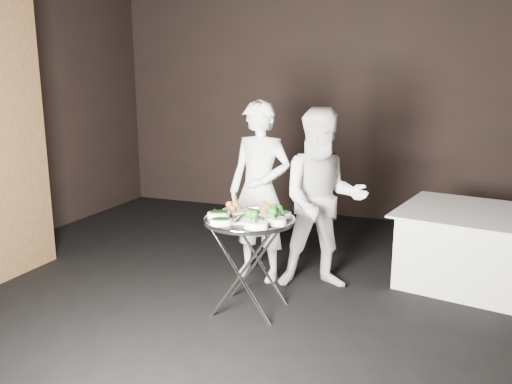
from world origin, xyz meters
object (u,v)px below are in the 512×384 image
(waiter_left, at_px, (260,191))
(waiter_right, at_px, (323,200))
(tray_stand, at_px, (249,261))
(dining_table, at_px, (468,246))
(serving_tray, at_px, (249,220))

(waiter_left, xyz_separation_m, waiter_right, (0.59, -0.02, -0.03))
(tray_stand, height_order, dining_table, tray_stand)
(serving_tray, bearing_deg, tray_stand, -104.04)
(tray_stand, relative_size, waiter_right, 0.47)
(serving_tray, bearing_deg, dining_table, 37.63)
(waiter_left, height_order, dining_table, waiter_left)
(tray_stand, xyz_separation_m, dining_table, (1.65, 1.27, -0.08))
(serving_tray, relative_size, waiter_left, 0.43)
(serving_tray, bearing_deg, waiter_left, 104.10)
(dining_table, bearing_deg, serving_tray, -142.37)
(serving_tray, distance_m, dining_table, 2.12)
(tray_stand, distance_m, waiter_right, 0.89)
(serving_tray, height_order, waiter_right, waiter_right)
(serving_tray, xyz_separation_m, waiter_left, (-0.18, 0.71, 0.07))
(waiter_right, bearing_deg, tray_stand, -141.14)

